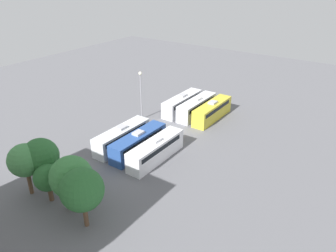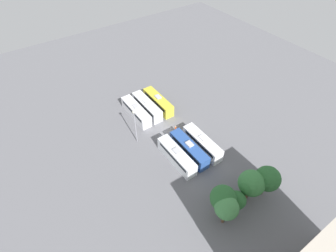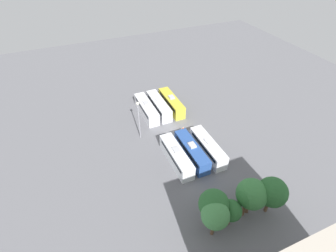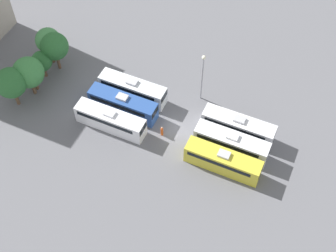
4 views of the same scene
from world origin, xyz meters
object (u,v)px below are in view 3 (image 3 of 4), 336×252
(bus_3, at_px, (208,147))
(worker_person, at_px, (183,131))
(bus_2, at_px, (146,109))
(tree_4, at_px, (214,204))
(bus_5, at_px, (176,156))
(bus_4, at_px, (192,151))
(tree_0, at_px, (272,192))
(tree_1, at_px, (252,194))
(tree_2, at_px, (248,196))
(tree_5, at_px, (215,215))
(tree_3, at_px, (231,211))
(light_pole, at_px, (139,115))
(bus_0, at_px, (171,103))
(bus_1, at_px, (159,106))

(bus_3, bearing_deg, worker_person, -76.57)
(bus_2, xyz_separation_m, tree_4, (0.64, 30.21, 2.99))
(bus_2, height_order, bus_5, same)
(bus_4, height_order, bus_5, same)
(tree_0, height_order, tree_1, tree_0)
(bus_5, height_order, tree_1, tree_1)
(bus_3, bearing_deg, bus_4, -4.24)
(worker_person, distance_m, tree_4, 21.54)
(bus_5, xyz_separation_m, tree_1, (-5.62, 14.04, 2.82))
(tree_0, relative_size, tree_2, 1.11)
(bus_2, height_order, tree_5, tree_5)
(tree_1, xyz_separation_m, tree_3, (3.72, 0.47, -1.31))
(tree_1, bearing_deg, bus_3, -93.98)
(tree_3, bearing_deg, light_pole, -76.49)
(bus_3, height_order, light_pole, light_pole)
(worker_person, bearing_deg, tree_2, 89.77)
(bus_5, bearing_deg, tree_3, 97.44)
(light_pole, xyz_separation_m, tree_4, (-3.38, 22.96, -1.25))
(bus_0, distance_m, light_pole, 13.35)
(tree_2, bearing_deg, tree_1, -170.88)
(light_pole, bearing_deg, bus_2, -119.03)
(bus_5, distance_m, light_pole, 11.12)
(bus_5, bearing_deg, bus_2, -90.48)
(worker_person, height_order, tree_4, tree_4)
(bus_2, height_order, tree_2, tree_2)
(bus_0, distance_m, tree_4, 31.17)
(bus_4, bearing_deg, tree_3, 84.81)
(tree_4, xyz_separation_m, tree_5, (0.72, 1.60, -0.01))
(bus_0, bearing_deg, tree_5, 76.39)
(tree_0, relative_size, tree_4, 1.01)
(bus_1, bearing_deg, bus_5, 79.07)
(bus_0, height_order, tree_3, tree_3)
(tree_5, bearing_deg, tree_3, -170.56)
(bus_5, distance_m, tree_5, 15.37)
(tree_2, bearing_deg, tree_4, -8.04)
(bus_2, xyz_separation_m, tree_0, (-8.33, 31.81, 2.98))
(bus_5, distance_m, tree_1, 15.38)
(tree_1, height_order, tree_3, tree_1)
(bus_3, distance_m, tree_2, 14.37)
(bus_1, bearing_deg, light_pole, 45.78)
(bus_0, height_order, tree_2, tree_2)
(worker_person, bearing_deg, bus_3, 103.43)
(bus_0, distance_m, tree_0, 32.04)
(bus_0, distance_m, bus_4, 17.08)
(tree_0, distance_m, tree_2, 3.82)
(worker_person, distance_m, light_pole, 10.38)
(bus_2, distance_m, tree_1, 31.42)
(bus_1, bearing_deg, tree_1, 94.38)
(bus_1, relative_size, tree_4, 1.52)
(bus_3, relative_size, tree_4, 1.52)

